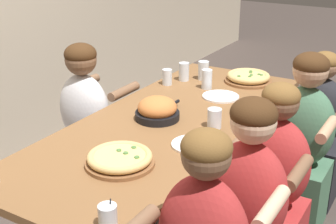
# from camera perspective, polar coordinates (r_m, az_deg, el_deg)

# --- Properties ---
(dining_table) EXTENTS (2.20, 0.86, 0.74)m
(dining_table) POSITION_cam_1_polar(r_m,az_deg,el_deg) (2.69, 0.00, -2.51)
(dining_table) COLOR brown
(dining_table) RESTS_ON ground
(pizza_board_main) EXTENTS (0.33, 0.33, 0.06)m
(pizza_board_main) POSITION_cam_1_polar(r_m,az_deg,el_deg) (2.18, -5.90, -5.69)
(pizza_board_main) COLOR brown
(pizza_board_main) RESTS_ON dining_table
(pizza_board_second) EXTENTS (0.33, 0.33, 0.06)m
(pizza_board_second) POSITION_cam_1_polar(r_m,az_deg,el_deg) (3.34, 9.77, 4.16)
(pizza_board_second) COLOR brown
(pizza_board_second) RESTS_ON dining_table
(skillet_bowl) EXTENTS (0.37, 0.25, 0.13)m
(skillet_bowl) POSITION_cam_1_polar(r_m,az_deg,el_deg) (2.66, -1.30, 0.26)
(skillet_bowl) COLOR black
(skillet_bowl) RESTS_ON dining_table
(empty_plate_a) EXTENTS (0.24, 0.24, 0.02)m
(empty_plate_a) POSITION_cam_1_polar(r_m,az_deg,el_deg) (3.02, 6.44, 1.90)
(empty_plate_a) COLOR white
(empty_plate_a) RESTS_ON dining_table
(empty_plate_b) EXTENTS (0.22, 0.22, 0.02)m
(empty_plate_b) POSITION_cam_1_polar(r_m,az_deg,el_deg) (2.36, 3.13, -3.98)
(empty_plate_b) COLOR white
(empty_plate_b) RESTS_ON dining_table
(cocktail_glass_blue) EXTENTS (0.07, 0.07, 0.11)m
(cocktail_glass_blue) POSITION_cam_1_polar(r_m,az_deg,el_deg) (1.77, -7.36, -12.59)
(cocktail_glass_blue) COLOR silver
(cocktail_glass_blue) RESTS_ON dining_table
(drinking_glass_a) EXTENTS (0.07, 0.07, 0.13)m
(drinking_glass_a) POSITION_cam_1_polar(r_m,az_deg,el_deg) (3.16, 4.76, 4.01)
(drinking_glass_a) COLOR silver
(drinking_glass_a) RESTS_ON dining_table
(drinking_glass_b) EXTENTS (0.07, 0.07, 0.13)m
(drinking_glass_b) POSITION_cam_1_polar(r_m,az_deg,el_deg) (3.32, 1.96, 4.81)
(drinking_glass_b) COLOR silver
(drinking_glass_b) RESTS_ON dining_table
(drinking_glass_d) EXTENTS (0.08, 0.08, 0.13)m
(drinking_glass_d) POSITION_cam_1_polar(r_m,az_deg,el_deg) (3.35, 4.34, 4.92)
(drinking_glass_d) COLOR silver
(drinking_glass_d) RESTS_ON dining_table
(drinking_glass_e) EXTENTS (0.07, 0.07, 0.11)m
(drinking_glass_e) POSITION_cam_1_polar(r_m,az_deg,el_deg) (3.24, -0.11, 4.16)
(drinking_glass_e) COLOR silver
(drinking_glass_e) RESTS_ON dining_table
(drinking_glass_f) EXTENTS (0.08, 0.08, 0.11)m
(drinking_glass_f) POSITION_cam_1_polar(r_m,az_deg,el_deg) (2.55, 5.68, -0.77)
(drinking_glass_f) COLOR silver
(drinking_glass_f) RESTS_ON dining_table
(diner_far_center) EXTENTS (0.51, 0.40, 1.10)m
(diner_far_center) POSITION_cam_1_polar(r_m,az_deg,el_deg) (3.13, -9.93, -2.32)
(diner_far_center) COLOR silver
(diner_far_center) RESTS_ON ground
(diner_near_midright) EXTENTS (0.51, 0.40, 1.12)m
(diner_near_midright) POSITION_cam_1_polar(r_m,az_deg,el_deg) (2.92, 15.91, -4.51)
(diner_near_midright) COLOR #477556
(diner_near_midright) RESTS_ON ground
(diner_near_right) EXTENTS (0.51, 0.40, 1.05)m
(diner_near_right) POSITION_cam_1_polar(r_m,az_deg,el_deg) (3.26, 17.56, -2.82)
(diner_near_right) COLOR #232328
(diner_near_right) RESTS_ON ground
(diner_near_center) EXTENTS (0.51, 0.40, 1.09)m
(diner_near_center) POSITION_cam_1_polar(r_m,az_deg,el_deg) (2.49, 12.50, -9.69)
(diner_near_center) COLOR #B22D2D
(diner_near_center) RESTS_ON ground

